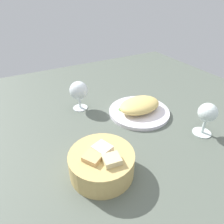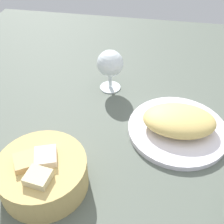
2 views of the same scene
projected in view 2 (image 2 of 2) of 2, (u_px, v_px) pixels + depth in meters
ground_plane at (143, 140)px, 69.70cm from camera, size 140.00×140.00×2.00cm
plate at (177, 130)px, 69.91cm from camera, size 24.33×24.33×1.40cm
omelette at (179, 120)px, 67.82cm from camera, size 17.97×12.69×4.92cm
lettuce_garnish at (157, 113)px, 72.42cm from camera, size 3.88×3.88×1.35cm
bread_basket at (43, 173)px, 56.38cm from camera, size 17.88×17.88×8.47cm
wine_glass_near at (110, 65)px, 78.99cm from camera, size 7.50×7.50×12.10cm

